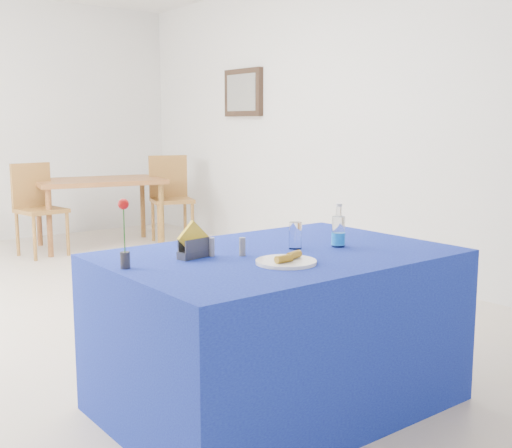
# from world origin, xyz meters

# --- Properties ---
(floor) EXTENTS (7.00, 7.00, 0.00)m
(floor) POSITION_xyz_m (0.00, 0.00, 0.00)
(floor) COLOR beige
(floor) RESTS_ON ground
(room_shell) EXTENTS (7.00, 7.00, 7.00)m
(room_shell) POSITION_xyz_m (0.00, 0.00, 1.75)
(room_shell) COLOR silver
(room_shell) RESTS_ON ground
(picture_frame) EXTENTS (0.06, 0.64, 0.52)m
(picture_frame) POSITION_xyz_m (2.47, 1.60, 1.70)
(picture_frame) COLOR black
(picture_frame) RESTS_ON room_shell
(picture_art) EXTENTS (0.02, 0.52, 0.40)m
(picture_art) POSITION_xyz_m (2.44, 1.60, 1.70)
(picture_art) COLOR #998C66
(picture_art) RESTS_ON room_shell
(plate) EXTENTS (0.27, 0.27, 0.01)m
(plate) POSITION_xyz_m (-0.08, -2.14, 0.77)
(plate) COLOR white
(plate) RESTS_ON blue_table
(drinking_glass) EXTENTS (0.06, 0.06, 0.13)m
(drinking_glass) POSITION_xyz_m (0.17, -1.91, 0.82)
(drinking_glass) COLOR white
(drinking_glass) RESTS_ON blue_table
(salt_shaker) EXTENTS (0.03, 0.03, 0.08)m
(salt_shaker) POSITION_xyz_m (-0.25, -1.81, 0.80)
(salt_shaker) COLOR gray
(salt_shaker) RESTS_ON blue_table
(pepper_shaker) EXTENTS (0.03, 0.03, 0.08)m
(pepper_shaker) POSITION_xyz_m (-0.13, -1.89, 0.80)
(pepper_shaker) COLOR slate
(pepper_shaker) RESTS_ON blue_table
(blue_table) EXTENTS (1.60, 1.10, 0.76)m
(blue_table) POSITION_xyz_m (0.06, -1.92, 0.38)
(blue_table) COLOR navy
(blue_table) RESTS_ON floor
(water_bottle) EXTENTS (0.07, 0.07, 0.21)m
(water_bottle) POSITION_xyz_m (0.37, -2.00, 0.83)
(water_bottle) COLOR silver
(water_bottle) RESTS_ON blue_table
(napkin_holder) EXTENTS (0.16, 0.09, 0.17)m
(napkin_holder) POSITION_xyz_m (-0.33, -1.79, 0.81)
(napkin_holder) COLOR #343438
(napkin_holder) RESTS_ON blue_table
(rose_vase) EXTENTS (0.05, 0.05, 0.29)m
(rose_vase) POSITION_xyz_m (-0.68, -1.80, 0.90)
(rose_vase) COLOR #26252A
(rose_vase) RESTS_ON blue_table
(oak_table) EXTENTS (1.48, 1.10, 0.76)m
(oak_table) POSITION_xyz_m (1.10, 2.44, 0.68)
(oak_table) COLOR #99612C
(oak_table) RESTS_ON floor
(chair_bg_left) EXTENTS (0.49, 0.49, 0.96)m
(chair_bg_left) POSITION_xyz_m (0.39, 2.40, 0.55)
(chair_bg_left) COLOR #905D2A
(chair_bg_left) RESTS_ON floor
(chair_bg_right) EXTENTS (0.56, 0.56, 1.00)m
(chair_bg_right) POSITION_xyz_m (1.87, 2.21, 0.58)
(chair_bg_right) COLOR #905D2A
(chair_bg_right) RESTS_ON floor
(banana_pieces) EXTENTS (0.17, 0.08, 0.03)m
(banana_pieces) POSITION_xyz_m (-0.08, -2.15, 0.79)
(banana_pieces) COLOR gold
(banana_pieces) RESTS_ON plate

